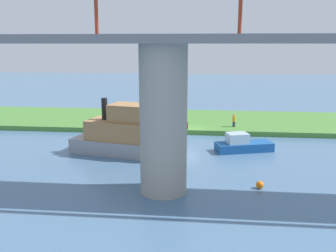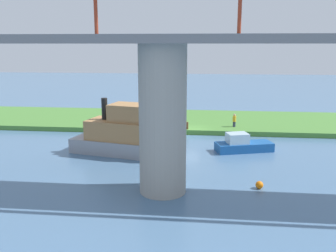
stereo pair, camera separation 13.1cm
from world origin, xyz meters
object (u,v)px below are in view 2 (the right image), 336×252
object	(u,v)px
person_on_bank	(234,120)
marker_buoy	(259,185)
skiff_small	(128,134)
riverboat_paddlewheel	(242,145)
bridge_pylon	(163,121)
motorboat_white	(133,134)
mooring_post	(187,126)

from	to	relation	value
person_on_bank	marker_buoy	bearing A→B (deg)	92.04
skiff_small	riverboat_paddlewheel	bearing A→B (deg)	-169.55
bridge_pylon	marker_buoy	bearing A→B (deg)	-169.75
bridge_pylon	person_on_bank	bearing A→B (deg)	-107.84
skiff_small	motorboat_white	size ratio (longest dim) A/B	1.82
bridge_pylon	riverboat_paddlewheel	distance (m)	11.93
bridge_pylon	mooring_post	distance (m)	15.90
mooring_post	skiff_small	world-z (taller)	skiff_small
mooring_post	motorboat_white	bearing A→B (deg)	30.60
bridge_pylon	motorboat_white	size ratio (longest dim) A/B	1.73
person_on_bank	motorboat_white	xyz separation A→B (m)	(9.96, 4.77, -0.61)
bridge_pylon	skiff_small	world-z (taller)	bridge_pylon
marker_buoy	person_on_bank	bearing A→B (deg)	-87.96
bridge_pylon	motorboat_white	world-z (taller)	bridge_pylon
marker_buoy	bridge_pylon	bearing A→B (deg)	10.25
riverboat_paddlewheel	marker_buoy	size ratio (longest dim) A/B	10.35
mooring_post	bridge_pylon	bearing A→B (deg)	87.53
motorboat_white	mooring_post	bearing A→B (deg)	-149.40
skiff_small	marker_buoy	xyz separation A→B (m)	(-10.01, 6.77, -1.48)
person_on_bank	motorboat_white	world-z (taller)	person_on_bank
skiff_small	riverboat_paddlewheel	size ratio (longest dim) A/B	1.85
person_on_bank	mooring_post	distance (m)	5.19
person_on_bank	skiff_small	bearing A→B (deg)	44.70
person_on_bank	skiff_small	distance (m)	13.28
mooring_post	motorboat_white	distance (m)	5.91
person_on_bank	marker_buoy	distance (m)	16.15
skiff_small	marker_buoy	bearing A→B (deg)	145.91
person_on_bank	mooring_post	xyz separation A→B (m)	(4.87, 1.77, -0.32)
skiff_small	mooring_post	bearing A→B (deg)	-121.06
marker_buoy	skiff_small	bearing A→B (deg)	-34.09
riverboat_paddlewheel	marker_buoy	world-z (taller)	riverboat_paddlewheel
person_on_bank	skiff_small	world-z (taller)	skiff_small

